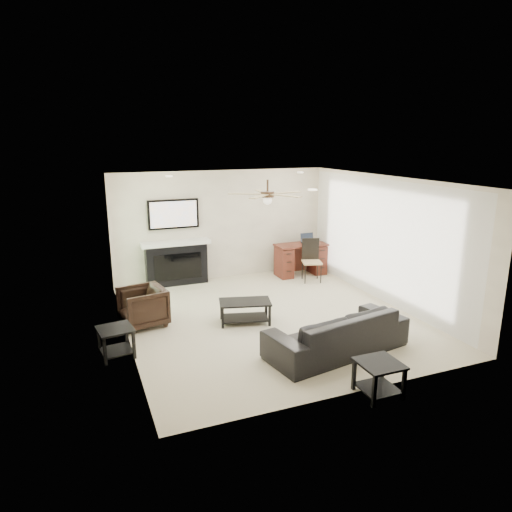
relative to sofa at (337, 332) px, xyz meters
The scene contains 10 objects.
room_shell 2.21m from the sofa, 97.53° to the left, with size 5.50×5.54×2.52m.
sofa is the anchor object (origin of this frame).
armchair 3.37m from the sofa, 140.41° to the left, with size 0.73×0.75×0.69m, color black.
coffee_table 1.84m from the sofa, 119.36° to the left, with size 0.90×0.50×0.40m, color black.
end_table_near 1.26m from the sofa, 96.84° to the right, with size 0.52×0.52×0.45m, color black.
end_table_left 3.34m from the sofa, 160.75° to the left, with size 0.50×0.50×0.45m, color black.
fireplace_unit 4.54m from the sofa, 110.04° to the left, with size 1.52×0.34×1.91m, color black.
desk 4.11m from the sofa, 70.51° to the left, with size 1.22×0.56×0.76m, color #401B10.
desk_chair 3.60m from the sofa, 67.58° to the left, with size 0.42×0.44×0.97m, color black.
laptop 4.20m from the sofa, 67.82° to the left, with size 0.33×0.24×0.23m, color black.
Camera 1 is at (-3.12, -7.17, 3.18)m, focal length 32.00 mm.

